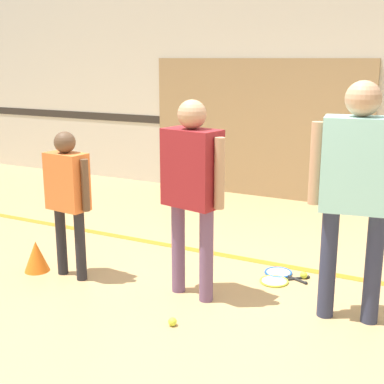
% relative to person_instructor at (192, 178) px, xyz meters
% --- Properties ---
extents(ground_plane, '(16.00, 16.00, 0.00)m').
position_rel_person_instructor_xyz_m(ground_plane, '(0.23, 0.14, -1.02)').
color(ground_plane, tan).
extents(wall_back, '(16.00, 0.07, 3.20)m').
position_rel_person_instructor_xyz_m(wall_back, '(0.23, 3.54, 0.57)').
color(wall_back, beige).
rests_on(wall_back, ground_plane).
extents(wall_panel, '(3.22, 0.05, 1.97)m').
position_rel_person_instructor_xyz_m(wall_panel, '(-0.73, 3.48, -0.04)').
color(wall_panel, '#9E7F56').
rests_on(wall_panel, ground_plane).
extents(floor_stripe, '(14.40, 0.10, 0.01)m').
position_rel_person_instructor_xyz_m(floor_stripe, '(0.23, 1.00, -1.02)').
color(floor_stripe, orange).
rests_on(floor_stripe, ground_plane).
extents(person_instructor, '(0.62, 0.34, 1.66)m').
position_rel_person_instructor_xyz_m(person_instructor, '(0.00, 0.00, 0.00)').
color(person_instructor, '#6B4C70').
rests_on(person_instructor, ground_plane).
extents(person_student_left, '(0.51, 0.25, 1.35)m').
position_rel_person_instructor_xyz_m(person_student_left, '(-1.18, -0.14, -0.19)').
color(person_student_left, '#232328').
rests_on(person_student_left, ground_plane).
extents(person_student_right, '(0.68, 0.36, 1.82)m').
position_rel_person_instructor_xyz_m(person_student_right, '(1.26, 0.18, 0.10)').
color(person_student_right, '#2D334C').
rests_on(person_student_right, ground_plane).
extents(racket_spare_on_floor, '(0.49, 0.34, 0.03)m').
position_rel_person_instructor_xyz_m(racket_spare_on_floor, '(0.53, 0.79, -1.01)').
color(racket_spare_on_floor, blue).
rests_on(racket_spare_on_floor, ground_plane).
extents(racket_second_spare, '(0.45, 0.43, 0.03)m').
position_rel_person_instructor_xyz_m(racket_second_spare, '(0.55, 0.60, -1.01)').
color(racket_second_spare, '#C6D838').
rests_on(racket_second_spare, ground_plane).
extents(tennis_ball_near_instructor, '(0.07, 0.07, 0.07)m').
position_rel_person_instructor_xyz_m(tennis_ball_near_instructor, '(0.11, -0.54, -0.99)').
color(tennis_ball_near_instructor, '#CCE038').
rests_on(tennis_ball_near_instructor, ground_plane).
extents(tennis_ball_by_spare_racket, '(0.07, 0.07, 0.07)m').
position_rel_person_instructor_xyz_m(tennis_ball_by_spare_racket, '(0.75, 0.79, -0.99)').
color(tennis_ball_by_spare_racket, '#CCE038').
rests_on(tennis_ball_by_spare_racket, ground_plane).
extents(training_cone, '(0.24, 0.24, 0.30)m').
position_rel_person_instructor_xyz_m(training_cone, '(-1.56, -0.19, -0.88)').
color(training_cone, orange).
rests_on(training_cone, ground_plane).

